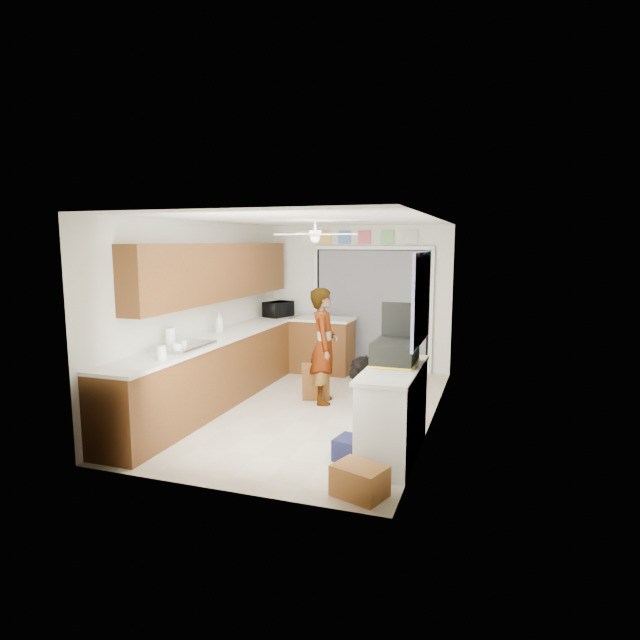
% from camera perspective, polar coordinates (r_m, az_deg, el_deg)
% --- Properties ---
extents(floor, '(5.00, 5.00, 0.00)m').
position_cam_1_polar(floor, '(7.28, -1.02, -9.43)').
color(floor, beige).
rests_on(floor, ground).
extents(ceiling, '(5.00, 5.00, 0.00)m').
position_cam_1_polar(ceiling, '(6.94, -1.08, 10.64)').
color(ceiling, white).
rests_on(ceiling, ground).
extents(wall_back, '(3.20, 0.00, 3.20)m').
position_cam_1_polar(wall_back, '(9.37, 4.12, 2.37)').
color(wall_back, silver).
rests_on(wall_back, ground).
extents(wall_front, '(3.20, 0.00, 3.20)m').
position_cam_1_polar(wall_front, '(4.76, -11.30, -3.62)').
color(wall_front, silver).
rests_on(wall_front, ground).
extents(wall_left, '(0.00, 5.00, 5.00)m').
position_cam_1_polar(wall_left, '(7.68, -12.35, 0.88)').
color(wall_left, silver).
rests_on(wall_left, ground).
extents(wall_right, '(0.00, 5.00, 5.00)m').
position_cam_1_polar(wall_right, '(6.64, 12.06, -0.27)').
color(wall_right, silver).
rests_on(wall_right, ground).
extents(left_base_cabinets, '(0.60, 4.80, 0.90)m').
position_cam_1_polar(left_base_cabinets, '(7.68, -10.24, -5.13)').
color(left_base_cabinets, brown).
rests_on(left_base_cabinets, floor).
extents(left_countertop, '(0.62, 4.80, 0.04)m').
position_cam_1_polar(left_countertop, '(7.58, -10.26, -1.68)').
color(left_countertop, white).
rests_on(left_countertop, left_base_cabinets).
extents(upper_cabinets, '(0.32, 4.00, 0.80)m').
position_cam_1_polar(upper_cabinets, '(7.73, -10.69, 5.07)').
color(upper_cabinets, brown).
rests_on(upper_cabinets, wall_left).
extents(sink_basin, '(0.50, 0.76, 0.06)m').
position_cam_1_polar(sink_basin, '(6.73, -14.39, -2.77)').
color(sink_basin, silver).
rests_on(sink_basin, left_countertop).
extents(faucet, '(0.03, 0.03, 0.22)m').
position_cam_1_polar(faucet, '(6.82, -15.76, -1.87)').
color(faucet, silver).
rests_on(faucet, left_countertop).
extents(peninsula_base, '(1.00, 0.60, 0.90)m').
position_cam_1_polar(peninsula_base, '(9.16, 0.25, -2.81)').
color(peninsula_base, brown).
rests_on(peninsula_base, floor).
extents(peninsula_top, '(1.04, 0.64, 0.04)m').
position_cam_1_polar(peninsula_top, '(9.08, 0.25, 0.10)').
color(peninsula_top, white).
rests_on(peninsula_top, peninsula_base).
extents(back_opening_recess, '(2.00, 0.06, 2.10)m').
position_cam_1_polar(back_opening_recess, '(9.31, 5.55, 1.07)').
color(back_opening_recess, black).
rests_on(back_opening_recess, wall_back).
extents(curtain_panel, '(1.90, 0.03, 2.05)m').
position_cam_1_polar(curtain_panel, '(9.27, 5.50, 1.04)').
color(curtain_panel, gray).
rests_on(curtain_panel, wall_back).
extents(door_trim_left, '(0.06, 0.04, 2.10)m').
position_cam_1_polar(door_trim_left, '(9.56, -0.45, 1.31)').
color(door_trim_left, white).
rests_on(door_trim_left, wall_back).
extents(door_trim_right, '(0.06, 0.04, 2.10)m').
position_cam_1_polar(door_trim_right, '(9.10, 11.77, 0.77)').
color(door_trim_right, white).
rests_on(door_trim_right, wall_back).
extents(door_trim_head, '(2.10, 0.04, 0.06)m').
position_cam_1_polar(door_trim_head, '(9.21, 5.61, 7.67)').
color(door_trim_head, white).
rests_on(door_trim_head, wall_back).
extents(header_frame_0, '(0.22, 0.02, 0.22)m').
position_cam_1_polar(header_frame_0, '(9.46, 0.59, 8.82)').
color(header_frame_0, '#E5B94C').
rests_on(header_frame_0, wall_back).
extents(header_frame_1, '(0.22, 0.02, 0.22)m').
position_cam_1_polar(header_frame_1, '(9.36, 2.65, 8.82)').
color(header_frame_1, '#4A7AC6').
rests_on(header_frame_1, wall_back).
extents(header_frame_2, '(0.22, 0.02, 0.22)m').
position_cam_1_polar(header_frame_2, '(9.27, 4.75, 8.80)').
color(header_frame_2, '#D14E60').
rests_on(header_frame_2, wall_back).
extents(header_frame_3, '(0.22, 0.02, 0.22)m').
position_cam_1_polar(header_frame_3, '(9.18, 7.20, 8.77)').
color(header_frame_3, '#6EBD6C').
rests_on(header_frame_3, wall_back).
extents(header_frame_4, '(0.22, 0.02, 0.22)m').
position_cam_1_polar(header_frame_4, '(9.11, 9.70, 8.72)').
color(header_frame_4, beige).
rests_on(header_frame_4, wall_back).
extents(route66_sign, '(0.22, 0.02, 0.26)m').
position_cam_1_polar(route66_sign, '(9.58, -1.43, 8.81)').
color(route66_sign, silver).
rests_on(route66_sign, wall_back).
extents(right_counter_base, '(0.50, 1.40, 0.90)m').
position_cam_1_polar(right_counter_base, '(5.70, 7.84, -9.86)').
color(right_counter_base, white).
rests_on(right_counter_base, floor).
extents(right_counter_top, '(0.54, 1.44, 0.04)m').
position_cam_1_polar(right_counter_top, '(5.57, 7.83, -5.26)').
color(right_counter_top, white).
rests_on(right_counter_top, right_counter_base).
extents(abstract_painting, '(0.03, 1.15, 0.95)m').
position_cam_1_polar(abstract_painting, '(5.61, 10.78, 2.33)').
color(abstract_painting, '#FF5DCF').
rests_on(abstract_painting, wall_right).
extents(ceiling_fan, '(1.14, 1.14, 0.24)m').
position_cam_1_polar(ceiling_fan, '(7.12, -0.52, 9.13)').
color(ceiling_fan, white).
rests_on(ceiling_fan, ceiling).
extents(microwave, '(0.46, 0.56, 0.26)m').
position_cam_1_polar(microwave, '(9.22, -4.47, 1.16)').
color(microwave, black).
rests_on(microwave, left_countertop).
extents(soap_bottle, '(0.16, 0.16, 0.31)m').
position_cam_1_polar(soap_bottle, '(7.74, -10.71, -0.17)').
color(soap_bottle, silver).
rests_on(soap_bottle, left_countertop).
extents(cup, '(0.15, 0.15, 0.10)m').
position_cam_1_polar(cup, '(6.50, -15.05, -2.87)').
color(cup, white).
rests_on(cup, left_countertop).
extents(jar_a, '(0.13, 0.13, 0.16)m').
position_cam_1_polar(jar_a, '(6.11, -16.58, -3.37)').
color(jar_a, silver).
rests_on(jar_a, left_countertop).
extents(jar_b, '(0.07, 0.07, 0.10)m').
position_cam_1_polar(jar_b, '(6.65, -14.32, -2.57)').
color(jar_b, silver).
rests_on(jar_b, left_countertop).
extents(paper_towel_roll, '(0.14, 0.14, 0.25)m').
position_cam_1_polar(paper_towel_roll, '(6.72, -15.68, -1.87)').
color(paper_towel_roll, white).
rests_on(paper_towel_roll, left_countertop).
extents(suitcase, '(0.44, 0.58, 0.25)m').
position_cam_1_polar(suitcase, '(5.72, 8.01, -3.43)').
color(suitcase, black).
rests_on(suitcase, right_counter_top).
extents(suitcase_rim, '(0.44, 0.58, 0.02)m').
position_cam_1_polar(suitcase_rim, '(5.74, 7.98, -4.51)').
color(suitcase_rim, yellow).
rests_on(suitcase_rim, suitcase).
extents(suitcase_lid, '(0.42, 0.03, 0.50)m').
position_cam_1_polar(suitcase_lid, '(5.95, 8.58, -0.53)').
color(suitcase_lid, black).
rests_on(suitcase_lid, suitcase).
extents(cardboard_box, '(0.53, 0.46, 0.28)m').
position_cam_1_polar(cardboard_box, '(4.92, 4.26, -16.73)').
color(cardboard_box, '#AA6935').
rests_on(cardboard_box, floor).
extents(navy_crate, '(0.43, 0.38, 0.23)m').
position_cam_1_polar(navy_crate, '(5.65, 3.66, -13.60)').
color(navy_crate, '#141533').
rests_on(navy_crate, floor).
extents(cabinet_door_panel, '(0.41, 0.24, 0.57)m').
position_cam_1_polar(cabinet_door_panel, '(7.48, -0.45, -6.64)').
color(cabinet_door_panel, brown).
rests_on(cabinet_door_panel, floor).
extents(man, '(0.53, 0.67, 1.60)m').
position_cam_1_polar(man, '(7.37, 0.40, -2.76)').
color(man, white).
rests_on(man, floor).
extents(dog, '(0.29, 0.55, 0.41)m').
position_cam_1_polar(dog, '(8.64, 4.33, -5.18)').
color(dog, black).
rests_on(dog, floor).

